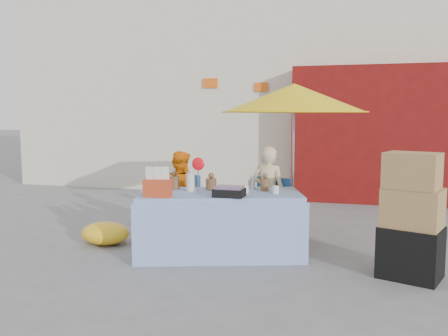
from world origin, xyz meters
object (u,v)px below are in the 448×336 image
(vendor_orange, at_px, (180,193))
(vendor_beige, at_px, (269,194))
(box_stack, at_px, (412,221))
(umbrella, at_px, (294,99))
(chair_left, at_px, (177,219))
(chair_right, at_px, (267,224))
(market_table, at_px, (219,223))

(vendor_orange, relative_size, vendor_beige, 0.92)
(vendor_beige, xyz_separation_m, box_stack, (1.67, -1.05, -0.04))
(vendor_orange, height_order, box_stack, box_stack)
(umbrella, height_order, box_stack, umbrella)
(chair_left, bearing_deg, chair_right, 14.75)
(market_table, xyz_separation_m, vendor_beige, (0.47, 0.77, 0.25))
(chair_right, relative_size, vendor_orange, 0.72)
(chair_left, height_order, umbrella, umbrella)
(vendor_beige, distance_m, box_stack, 1.97)
(vendor_beige, bearing_deg, box_stack, 162.42)
(chair_left, distance_m, chair_right, 1.25)
(chair_left, height_order, vendor_beige, vendor_beige)
(vendor_orange, xyz_separation_m, vendor_beige, (1.25, 0.00, 0.05))
(chair_left, relative_size, box_stack, 0.65)
(chair_right, relative_size, box_stack, 0.65)
(chair_right, height_order, vendor_orange, vendor_orange)
(chair_left, xyz_separation_m, box_stack, (2.91, -0.92, 0.35))
(chair_left, height_order, vendor_orange, vendor_orange)
(market_table, xyz_separation_m, chair_left, (-0.78, 0.63, -0.13))
(market_table, bearing_deg, chair_right, 36.28)
(vendor_beige, bearing_deg, chair_left, 20.92)
(chair_right, distance_m, umbrella, 1.69)
(market_table, relative_size, box_stack, 1.65)
(market_table, height_order, box_stack, box_stack)
(chair_right, height_order, vendor_beige, vendor_beige)
(market_table, distance_m, umbrella, 1.92)
(vendor_beige, bearing_deg, vendor_orange, 14.75)
(market_table, distance_m, vendor_beige, 0.93)
(chair_left, xyz_separation_m, vendor_beige, (1.25, 0.13, 0.38))
(vendor_orange, xyz_separation_m, umbrella, (1.55, 0.15, 1.30))
(box_stack, bearing_deg, market_table, 172.37)
(chair_left, distance_m, vendor_beige, 1.31)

